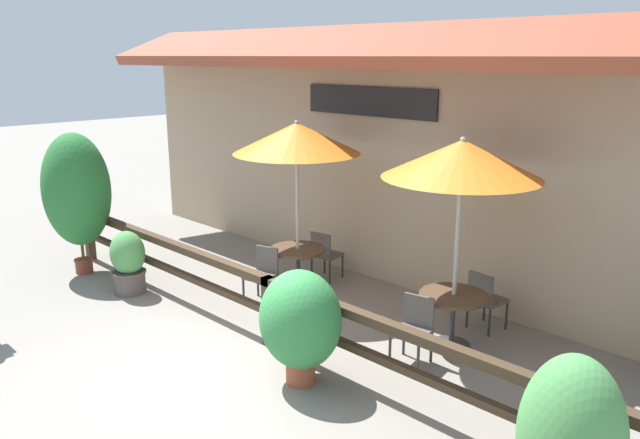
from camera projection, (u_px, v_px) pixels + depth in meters
name	position (u px, v px, depth m)	size (l,w,h in m)	color
ground_plane	(204.00, 372.00, 7.56)	(60.00, 60.00, 0.00)	gray
building_facade	(413.00, 157.00, 9.83)	(14.28, 1.49, 4.23)	tan
patio_railing	(269.00, 296.00, 8.11)	(10.40, 0.14, 0.95)	#3D2D1E
patio_umbrella_near	(297.00, 138.00, 9.56)	(1.98, 1.98, 2.77)	#B7B2A8
dining_table_near	(298.00, 257.00, 10.04)	(0.90, 0.90, 0.72)	#4C3826
chair_near_streetside	(263.00, 272.00, 9.65)	(0.51, 0.51, 0.85)	#514C47
chair_near_wallside	(325.00, 253.00, 10.57)	(0.48, 0.48, 0.85)	#514C47
patio_umbrella_middle	(462.00, 159.00, 7.63)	(1.98, 1.98, 2.77)	#B7B2A8
dining_table_middle	(453.00, 305.00, 8.12)	(0.90, 0.90, 0.72)	#4C3826
chair_middle_streetside	(414.00, 327.00, 7.69)	(0.49, 0.49, 0.85)	#514C47
chair_middle_wallside	(485.00, 298.00, 8.62)	(0.47, 0.47, 0.85)	#514C47
potted_plant_small_flowering	(76.00, 190.00, 10.65)	(1.23, 1.11, 2.48)	brown
potted_plant_tall_tropical	(128.00, 262.00, 9.97)	(0.60, 0.54, 1.03)	#564C47
potted_plant_broad_leaf	(300.00, 321.00, 7.14)	(1.00, 0.90, 1.38)	#9E4C33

